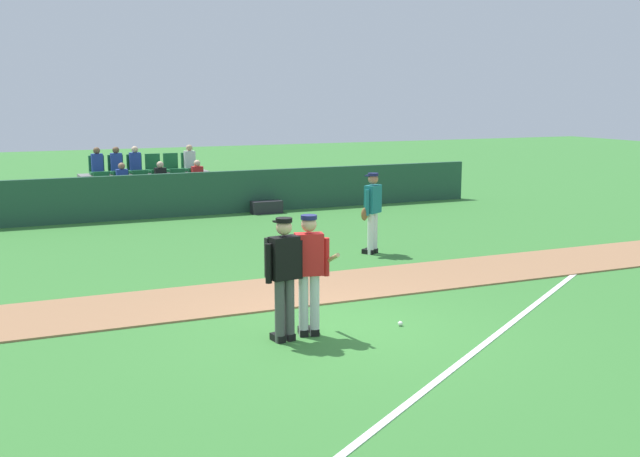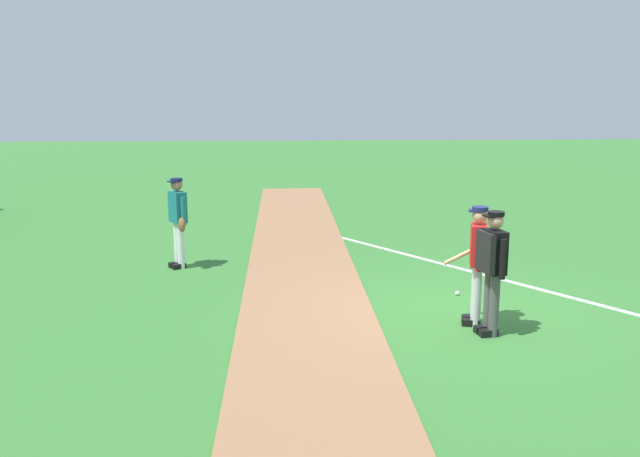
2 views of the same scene
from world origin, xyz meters
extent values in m
plane|color=#387A33|center=(0.00, 0.00, 0.00)|extent=(80.00, 80.00, 0.00)
cube|color=#9E704C|center=(0.00, 2.36, 0.01)|extent=(28.00, 2.08, 0.03)
cube|color=white|center=(3.00, -0.50, 0.01)|extent=(9.95, 6.87, 0.01)
cube|color=#234C38|center=(0.00, 11.59, 0.62)|extent=(20.00, 0.16, 1.23)
cube|color=slate|center=(0.00, 13.04, 0.15)|extent=(3.90, 2.10, 0.30)
cube|color=slate|center=(0.00, 12.61, 0.50)|extent=(3.80, 0.85, 0.40)
cube|color=#1E6B38|center=(-1.38, 12.51, 0.75)|extent=(0.44, 0.40, 0.08)
cube|color=#1E6B38|center=(-1.38, 12.73, 1.00)|extent=(0.44, 0.08, 0.50)
cube|color=#1E6B38|center=(-0.83, 12.51, 0.75)|extent=(0.44, 0.40, 0.08)
cube|color=#1E6B38|center=(-0.83, 12.73, 1.00)|extent=(0.44, 0.08, 0.50)
cube|color=#263F99|center=(-0.83, 12.56, 1.05)|extent=(0.32, 0.22, 0.52)
sphere|color=#9E7051|center=(-0.83, 12.56, 1.40)|extent=(0.20, 0.20, 0.20)
cube|color=#1E6B38|center=(-0.28, 12.51, 0.75)|extent=(0.44, 0.40, 0.08)
cube|color=#1E6B38|center=(-0.28, 12.73, 1.00)|extent=(0.44, 0.08, 0.50)
cube|color=#1E6B38|center=(0.28, 12.51, 0.75)|extent=(0.44, 0.40, 0.08)
cube|color=#1E6B38|center=(0.28, 12.73, 1.00)|extent=(0.44, 0.08, 0.50)
cube|color=black|center=(0.28, 12.56, 1.05)|extent=(0.32, 0.22, 0.52)
sphere|color=beige|center=(0.28, 12.56, 1.40)|extent=(0.20, 0.20, 0.20)
cube|color=#1E6B38|center=(0.82, 12.51, 0.75)|extent=(0.44, 0.40, 0.08)
cube|color=#1E6B38|center=(0.82, 12.73, 1.00)|extent=(0.44, 0.08, 0.50)
cube|color=#1E6B38|center=(1.38, 12.51, 0.75)|extent=(0.44, 0.40, 0.08)
cube|color=#1E6B38|center=(1.38, 12.73, 1.00)|extent=(0.44, 0.08, 0.50)
cube|color=red|center=(1.38, 12.56, 1.05)|extent=(0.32, 0.22, 0.52)
sphere|color=beige|center=(1.38, 12.56, 1.40)|extent=(0.20, 0.20, 0.20)
cube|color=slate|center=(0.00, 13.46, 0.90)|extent=(3.80, 0.85, 0.40)
cube|color=#1E6B38|center=(-1.38, 13.36, 1.15)|extent=(0.44, 0.40, 0.08)
cube|color=#1E6B38|center=(-1.38, 13.58, 1.40)|extent=(0.44, 0.08, 0.50)
cube|color=#263F99|center=(-1.38, 13.41, 1.45)|extent=(0.32, 0.22, 0.52)
sphere|color=brown|center=(-1.38, 13.41, 1.80)|extent=(0.20, 0.20, 0.20)
cube|color=#1E6B38|center=(-0.83, 13.36, 1.15)|extent=(0.44, 0.40, 0.08)
cube|color=#1E6B38|center=(-0.83, 13.58, 1.40)|extent=(0.44, 0.08, 0.50)
cube|color=#263F99|center=(-0.83, 13.41, 1.45)|extent=(0.32, 0.22, 0.52)
sphere|color=brown|center=(-0.83, 13.41, 1.80)|extent=(0.20, 0.20, 0.20)
cube|color=#1E6B38|center=(-0.28, 13.36, 1.15)|extent=(0.44, 0.40, 0.08)
cube|color=#1E6B38|center=(-0.28, 13.58, 1.40)|extent=(0.44, 0.08, 0.50)
cube|color=#263F99|center=(-0.28, 13.41, 1.45)|extent=(0.32, 0.22, 0.52)
sphere|color=beige|center=(-0.28, 13.41, 1.80)|extent=(0.20, 0.20, 0.20)
cube|color=#1E6B38|center=(0.28, 13.36, 1.15)|extent=(0.44, 0.40, 0.08)
cube|color=#1E6B38|center=(0.28, 13.58, 1.40)|extent=(0.44, 0.08, 0.50)
cube|color=#1E6B38|center=(0.82, 13.36, 1.15)|extent=(0.44, 0.40, 0.08)
cube|color=#1E6B38|center=(0.82, 13.58, 1.40)|extent=(0.44, 0.08, 0.50)
cube|color=#1E6B38|center=(1.38, 13.36, 1.15)|extent=(0.44, 0.40, 0.08)
cube|color=#1E6B38|center=(1.38, 13.58, 1.40)|extent=(0.44, 0.08, 0.50)
cube|color=silver|center=(1.38, 13.41, 1.45)|extent=(0.32, 0.22, 0.52)
sphere|color=tan|center=(1.38, 13.41, 1.80)|extent=(0.20, 0.20, 0.20)
cylinder|color=silver|center=(-0.55, -0.08, 0.45)|extent=(0.14, 0.14, 0.90)
cylinder|color=silver|center=(-0.39, -0.12, 0.45)|extent=(0.14, 0.14, 0.90)
cube|color=black|center=(-0.54, -0.02, 0.05)|extent=(0.18, 0.28, 0.10)
cube|color=black|center=(-0.38, -0.06, 0.05)|extent=(0.18, 0.28, 0.10)
cube|color=red|center=(-0.47, -0.10, 1.20)|extent=(0.44, 0.31, 0.60)
cylinder|color=red|center=(-0.72, -0.04, 1.15)|extent=(0.09, 0.09, 0.55)
cylinder|color=red|center=(-0.23, -0.16, 1.15)|extent=(0.09, 0.09, 0.55)
sphere|color=tan|center=(-0.47, -0.10, 1.63)|extent=(0.22, 0.22, 0.22)
cylinder|color=#191E4C|center=(-0.47, -0.10, 1.73)|extent=(0.23, 0.23, 0.06)
cube|color=#191E4C|center=(-0.45, 0.00, 1.70)|extent=(0.20, 0.16, 0.02)
cylinder|color=tan|center=(-0.21, -0.06, 1.05)|extent=(0.11, 0.80, 0.41)
cylinder|color=#4C4C4C|center=(-0.97, -0.21, 0.45)|extent=(0.14, 0.14, 0.90)
cylinder|color=#4C4C4C|center=(-0.81, -0.18, 0.45)|extent=(0.14, 0.14, 0.90)
cube|color=black|center=(-0.98, -0.15, 0.05)|extent=(0.16, 0.28, 0.10)
cube|color=black|center=(-0.82, -0.12, 0.05)|extent=(0.16, 0.28, 0.10)
cube|color=black|center=(-0.89, -0.19, 1.20)|extent=(0.43, 0.28, 0.60)
cylinder|color=black|center=(-1.13, -0.23, 1.15)|extent=(0.09, 0.09, 0.55)
cylinder|color=black|center=(-0.64, -0.15, 1.15)|extent=(0.09, 0.09, 0.55)
sphere|color=tan|center=(-0.89, -0.19, 1.63)|extent=(0.22, 0.22, 0.22)
cylinder|color=black|center=(-0.89, -0.19, 1.73)|extent=(0.23, 0.23, 0.06)
cube|color=black|center=(-0.90, -0.09, 1.70)|extent=(0.20, 0.15, 0.02)
cube|color=black|center=(-0.91, -0.06, 1.20)|extent=(0.45, 0.15, 0.56)
cylinder|color=white|center=(3.04, 4.69, 0.45)|extent=(0.14, 0.14, 0.90)
cylinder|color=white|center=(3.17, 4.78, 0.45)|extent=(0.14, 0.14, 0.90)
cube|color=black|center=(3.01, 4.74, 0.05)|extent=(0.24, 0.28, 0.10)
cube|color=black|center=(3.14, 4.83, 0.05)|extent=(0.24, 0.28, 0.10)
cube|color=#197075|center=(3.11, 4.73, 1.20)|extent=(0.46, 0.40, 0.60)
cylinder|color=#197075|center=(2.90, 4.60, 1.15)|extent=(0.09, 0.09, 0.55)
cylinder|color=#197075|center=(3.32, 4.87, 1.15)|extent=(0.09, 0.09, 0.55)
sphere|color=#9E7051|center=(3.11, 4.73, 1.63)|extent=(0.22, 0.22, 0.22)
cylinder|color=#191E4C|center=(3.11, 4.73, 1.73)|extent=(0.23, 0.23, 0.06)
cube|color=#191E4C|center=(3.05, 4.82, 1.70)|extent=(0.22, 0.20, 0.02)
ellipsoid|color=brown|center=(2.85, 4.63, 0.90)|extent=(0.23, 0.21, 0.28)
sphere|color=white|center=(0.97, -0.22, 0.04)|extent=(0.07, 0.07, 0.07)
cube|color=#232328|center=(3.02, 11.14, 0.18)|extent=(0.90, 0.36, 0.36)
camera|label=1|loc=(-4.77, -10.09, 3.45)|focal=44.09mm
camera|label=2|loc=(-9.63, 2.72, 3.31)|focal=37.25mm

